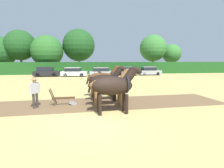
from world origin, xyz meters
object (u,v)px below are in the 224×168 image
object	(u,v)px
tree_center	(79,45)
plow	(66,100)
parked_car_left	(74,72)
parked_car_center_left	(102,72)
parked_car_far_left	(46,72)
tree_right	(172,54)
farmer_beside_team	(100,80)
tree_left	(20,45)
draft_horse_trail_right	(103,78)
tree_center_right	(153,48)
tree_center_left	(47,51)
parked_car_center	(126,71)
draft_horse_lead_left	(115,86)
parked_car_center_right	(149,71)
draft_horse_lead_right	(110,85)
farmer_at_plow	(35,90)
draft_horse_trail_left	(106,81)

from	to	relation	value
tree_center	plow	world-z (taller)	tree_center
parked_car_left	parked_car_center_left	size ratio (longest dim) A/B	0.99
parked_car_far_left	parked_car_center_left	bearing A→B (deg)	-3.16
tree_right	farmer_beside_team	bearing A→B (deg)	-126.18
tree_left	parked_car_left	size ratio (longest dim) A/B	2.04
draft_horse_trail_right	parked_car_far_left	size ratio (longest dim) A/B	0.67
tree_center_right	tree_center_left	bearing A→B (deg)	-179.40
tree_center_right	parked_car_left	xyz separation A→B (m)	(-17.41, -9.83, -4.79)
tree_center_left	farmer_beside_team	bearing A→B (deg)	-68.14
draft_horse_trail_right	parked_car_center	distance (m)	18.98
draft_horse_lead_left	parked_car_center_right	bearing A→B (deg)	63.12
tree_center_right	parked_car_left	distance (m)	20.55
tree_right	parked_car_center	world-z (taller)	tree_right
parked_car_center_left	draft_horse_lead_left	bearing A→B (deg)	-97.84
draft_horse_lead_right	farmer_at_plow	distance (m)	4.30
tree_center	parked_car_center_left	world-z (taller)	tree_center
tree_center_left	parked_car_center_right	world-z (taller)	tree_center_left
parked_car_center_right	draft_horse_lead_right	bearing A→B (deg)	-116.41
tree_center_right	parked_car_far_left	distance (m)	24.41
parked_car_left	parked_car_center	bearing A→B (deg)	12.46
farmer_at_plow	parked_car_center_right	xyz separation A→B (m)	(13.99, 20.83, -0.32)
tree_center	parked_car_left	size ratio (longest dim) A/B	2.17
tree_center	tree_center_left	bearing A→B (deg)	-167.69
tree_center_right	draft_horse_trail_left	world-z (taller)	tree_center_right
draft_horse_lead_left	parked_car_center_right	size ratio (longest dim) A/B	0.68
draft_horse_lead_right	parked_car_center_right	world-z (taller)	draft_horse_lead_right
tree_center_right	draft_horse_lead_right	xyz separation A→B (m)	(-13.53, -29.83, -4.22)
tree_center_right	farmer_beside_team	distance (m)	28.99
tree_right	draft_horse_trail_right	xyz separation A→B (m)	(-18.71, -27.77, -2.90)
draft_horse_trail_left	draft_horse_trail_right	bearing A→B (deg)	90.14
tree_center_right	parked_car_center_left	world-z (taller)	tree_center_right
draft_horse_lead_left	draft_horse_trail_right	xyz separation A→B (m)	(-0.26, 4.22, -0.06)
plow	parked_car_center_left	xyz separation A→B (m)	(3.47, 19.67, 0.38)
tree_right	parked_car_center_right	distance (m)	13.56
tree_center	draft_horse_trail_left	world-z (taller)	tree_center
parked_car_center_right	tree_center	bearing A→B (deg)	141.24
tree_center_right	parked_car_far_left	size ratio (longest dim) A/B	2.03
tree_center	tree_center_right	xyz separation A→B (m)	(17.16, -1.21, -0.58)
draft_horse_lead_right	plow	size ratio (longest dim) A/B	1.80
tree_left	parked_car_center_left	xyz separation A→B (m)	(16.82, -10.10, -5.22)
farmer_beside_team	parked_car_left	distance (m)	15.64
parked_car_center_left	parked_car_center_right	world-z (taller)	parked_car_center_right
draft_horse_lead_right	parked_car_far_left	xyz separation A→B (m)	(-8.46, 20.35, -0.52)
draft_horse_lead_right	parked_car_center_left	distance (m)	20.24
tree_left	plow	world-z (taller)	tree_left
plow	tree_center_left	bearing A→B (deg)	101.17
tree_center_left	tree_center_right	world-z (taller)	tree_center_right
tree_left	draft_horse_lead_right	distance (m)	34.59
tree_center_left	tree_right	size ratio (longest dim) A/B	1.23
tree_right	parked_car_center_left	xyz separation A→B (m)	(-17.72, -10.36, -3.59)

